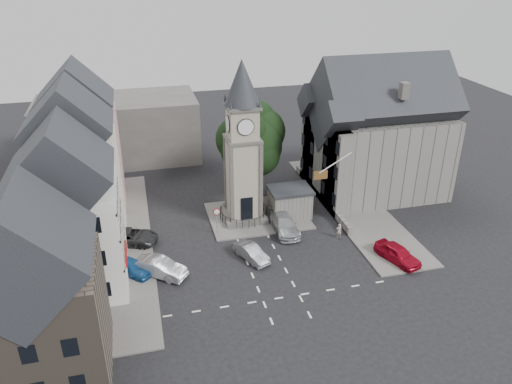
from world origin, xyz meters
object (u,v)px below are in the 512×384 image
object	(u,v)px
clock_tower	(243,144)
car_west_blue	(131,267)
car_east_red	(398,254)
pedestrian	(339,231)
stone_shelter	(290,202)

from	to	relation	value
clock_tower	car_west_blue	bearing A→B (deg)	-147.98
car_west_blue	car_east_red	bearing A→B (deg)	-56.08
pedestrian	clock_tower	bearing A→B (deg)	-33.08
car_east_red	pedestrian	bearing A→B (deg)	106.03
pedestrian	car_west_blue	bearing A→B (deg)	7.27
stone_shelter	clock_tower	bearing A→B (deg)	174.16
clock_tower	car_west_blue	distance (m)	15.45
car_west_blue	car_east_red	size ratio (longest dim) A/B	0.92
stone_shelter	car_east_red	bearing A→B (deg)	-57.46
stone_shelter	car_west_blue	bearing A→B (deg)	-157.66
car_east_red	pedestrian	world-z (taller)	car_east_red
car_east_red	pedestrian	distance (m)	6.10
car_west_blue	pedestrian	size ratio (longest dim) A/B	2.75
car_west_blue	car_east_red	xyz separation A→B (m)	(23.00, -3.80, 0.06)
clock_tower	pedestrian	bearing A→B (deg)	-36.83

